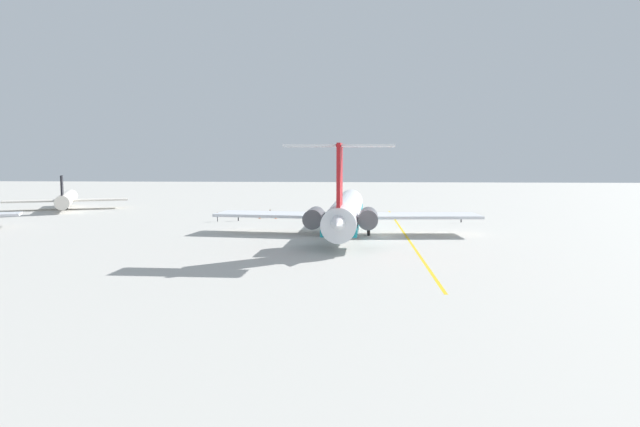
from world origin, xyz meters
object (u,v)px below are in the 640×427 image
Objects in this scene: safety_cone_nose at (452,217)px; ground_crew_portside at (238,215)px; main_jetliner at (346,211)px; ground_crew_near_tail at (217,216)px; ground_crew_starboard at (270,212)px; ground_crew_near_nose at (461,216)px; safety_cone_wingtip at (260,217)px; airliner_mid_right at (67,199)px; safety_cone_tail at (276,217)px.

ground_crew_portside is at bearing 98.88° from safety_cone_nose.
main_jetliner is 26.46× the size of ground_crew_near_tail.
ground_crew_starboard reaches higher than safety_cone_nose.
ground_crew_portside is at bearing 48.99° from ground_crew_near_nose.
ground_crew_near_tail is at bearing 99.86° from safety_cone_nose.
main_jetliner reaches higher than ground_crew_near_tail.
airliner_mid_right is at bearing 69.38° from safety_cone_wingtip.
airliner_mid_right reaches higher than ground_crew_portside.
ground_crew_near_nose is at bearing -127.28° from airliner_mid_right.
main_jetliner is at bearing -149.43° from safety_cone_tail.
safety_cone_wingtip is (4.60, 37.64, -0.86)m from ground_crew_near_nose.
ground_crew_starboard is (24.70, 15.15, -2.60)m from main_jetliner.
airliner_mid_right is 15.43× the size of ground_crew_starboard.
ground_crew_near_nose is 0.99× the size of ground_crew_portside.
ground_crew_portside is 3.29× the size of safety_cone_tail.
airliner_mid_right is 85.87m from safety_cone_nose.
main_jetliner reaches higher than ground_crew_portside.
airliner_mid_right is 47.10× the size of safety_cone_tail.
ground_crew_starboard is 35.22m from safety_cone_nose.
safety_cone_nose is at bearing 34.27° from ground_crew_starboard.
ground_crew_near_tail reaches higher than safety_cone_tail.
ground_crew_near_tail is 9.13m from safety_cone_wingtip.
ground_crew_near_nose is 3.27× the size of safety_cone_nose.
main_jetliner is at bearing -145.31° from airliner_mid_right.
safety_cone_nose is 1.00× the size of safety_cone_tail.
ground_crew_portside is 5.74m from safety_cone_wingtip.
safety_cone_tail is at bearing -2.40° from ground_crew_portside.
safety_cone_tail is (-17.92, -50.39, -2.08)m from airliner_mid_right.
ground_crew_near_nose is at bearing -97.35° from safety_cone_tail.
ground_crew_starboard is at bearing 39.86° from ground_crew_near_nose.
ground_crew_near_tail is (17.61, 23.84, -2.56)m from main_jetliner.
safety_cone_wingtip is at bearing -162.03° from ground_crew_near_tail.
airliner_mid_right is at bearing -53.87° from ground_crew_near_tail.
ground_crew_portside reaches higher than safety_cone_wingtip.
airliner_mid_right is 49.42m from ground_crew_portside.
main_jetliner is 27.47m from safety_cone_tail.
airliner_mid_right is at bearing 34.12° from ground_crew_near_nose.
ground_crew_near_nose is 6.31m from safety_cone_nose.
safety_cone_wingtip is 3.16m from safety_cone_tail.
safety_cone_wingtip is at bearing 37.46° from main_jetliner.
ground_crew_starboard is 3.05× the size of safety_cone_nose.
main_jetliner is at bearing -25.09° from ground_crew_starboard.
ground_crew_portside is (18.95, 20.24, -2.52)m from main_jetliner.
safety_cone_tail is at bearing -92.72° from safety_cone_wingtip.
airliner_mid_right reaches higher than safety_cone_nose.
ground_crew_near_nose is 34.78m from safety_cone_tail.
ground_crew_near_tail is 0.96× the size of ground_crew_portside.
ground_crew_portside is at bearing 177.00° from ground_crew_near_tail.
ground_crew_near_nose is 3.27× the size of safety_cone_wingtip.
ground_crew_near_tail is (-1.41, 44.47, -0.03)m from ground_crew_near_nose.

